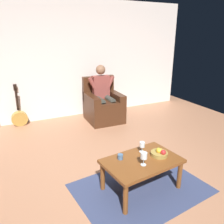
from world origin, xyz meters
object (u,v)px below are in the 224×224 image
wine_glass_far (144,156)px  person_seated (103,91)px  armchair (103,106)px  coffee_table (142,164)px  wine_glass_near (142,145)px  candle_jar (120,157)px  fruit_bowl (159,153)px  guitar (19,117)px

wine_glass_far → person_seated: bearing=-103.2°
armchair → person_seated: bearing=-90.0°
coffee_table → wine_glass_near: wine_glass_near is taller
coffee_table → wine_glass_far: 0.22m
armchair → candle_jar: bearing=73.0°
wine_glass_near → candle_jar: 0.36m
armchair → fruit_bowl: armchair is taller
guitar → fruit_bowl: bearing=116.4°
armchair → fruit_bowl: 2.59m
armchair → candle_jar: size_ratio=14.26×
guitar → wine_glass_far: guitar is taller
wine_glass_far → guitar: bearing=-69.1°
fruit_bowl → candle_jar: size_ratio=3.15×
person_seated → fruit_bowl: 2.62m
armchair → wine_glass_far: armchair is taller
wine_glass_near → wine_glass_far: (0.16, 0.29, 0.02)m
fruit_bowl → armchair: bearing=-97.0°
guitar → wine_glass_near: bearing=115.4°
coffee_table → person_seated: bearing=-102.7°
coffee_table → guitar: size_ratio=1.10×
wine_glass_far → fruit_bowl: wine_glass_far is taller
wine_glass_near → wine_glass_far: bearing=60.4°
person_seated → guitar: (1.83, -0.46, -0.49)m
candle_jar → guitar: bearing=-70.8°
coffee_table → candle_jar: (0.24, -0.14, 0.09)m
coffee_table → fruit_bowl: 0.28m
armchair → candle_jar: (0.82, 2.42, 0.12)m
coffee_table → fruit_bowl: fruit_bowl is taller
wine_glass_near → armchair: bearing=-101.1°
wine_glass_near → person_seated: bearing=-101.0°
coffee_table → armchair: bearing=-102.8°
candle_jar → coffee_table: bearing=149.8°
fruit_bowl → coffee_table: bearing=-1.5°
fruit_bowl → candle_jar: fruit_bowl is taller
person_seated → wine_glass_near: 2.45m
wine_glass_far → fruit_bowl: 0.34m
armchair → guitar: size_ratio=1.08×
armchair → wine_glass_near: 2.44m
person_seated → wine_glass_far: person_seated is taller
person_seated → guitar: person_seated is taller
guitar → wine_glass_near: (-1.36, 2.86, 0.32)m
fruit_bowl → candle_jar: 0.53m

